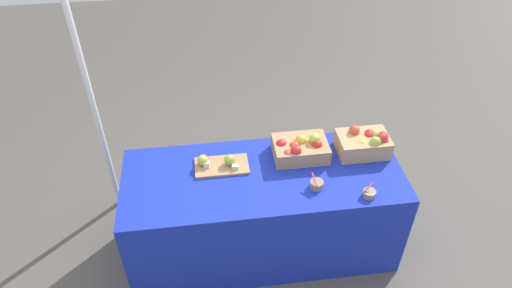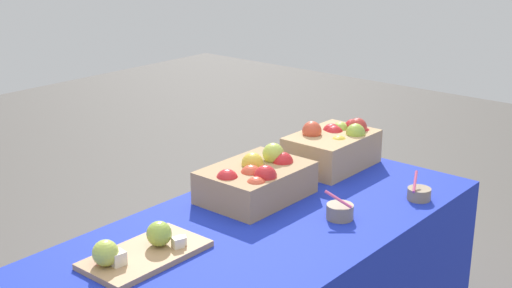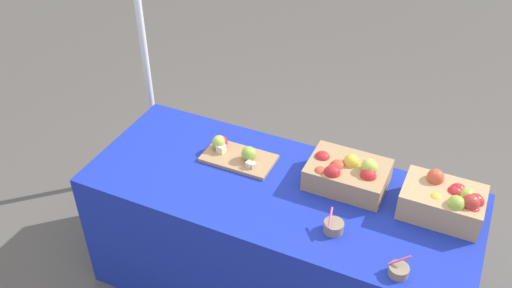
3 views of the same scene
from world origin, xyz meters
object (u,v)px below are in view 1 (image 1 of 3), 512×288
Objects in this scene: cutting_board_front at (218,163)px; tent_pole at (90,95)px; sample_bowl_mid at (317,184)px; apple_crate_middle at (300,148)px; apple_crate_left at (365,143)px; sample_bowl_near at (369,193)px.

tent_pole reaches higher than cutting_board_front.
cutting_board_front is 3.72× the size of sample_bowl_mid.
cutting_board_front is 0.17× the size of tent_pole.
tent_pole reaches higher than apple_crate_middle.
apple_crate_left is 0.46m from apple_crate_middle.
cutting_board_front is 3.90× the size of sample_bowl_near.
cutting_board_front is at bearing -29.05° from tent_pole.
tent_pole reaches higher than sample_bowl_mid.
cutting_board_front is at bearing -176.51° from apple_crate_middle.
apple_crate_left is 0.95× the size of apple_crate_middle.
apple_crate_middle is 4.00× the size of sample_bowl_near.
apple_crate_middle is at bearing 129.34° from sample_bowl_near.
apple_crate_left is 1.04m from cutting_board_front.
apple_crate_left is 0.97× the size of cutting_board_front.
cutting_board_front is at bearing -178.86° from apple_crate_left.
sample_bowl_near is at bearing -23.36° from cutting_board_front.
apple_crate_middle is at bearing 98.14° from sample_bowl_mid.
sample_bowl_mid is 1.68m from tent_pole.
apple_crate_left is at bearing 1.14° from cutting_board_front.
sample_bowl_near is 0.04× the size of tent_pole.
sample_bowl_mid is (-0.32, 0.12, 0.00)m from sample_bowl_near.
apple_crate_middle is 0.17× the size of tent_pole.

